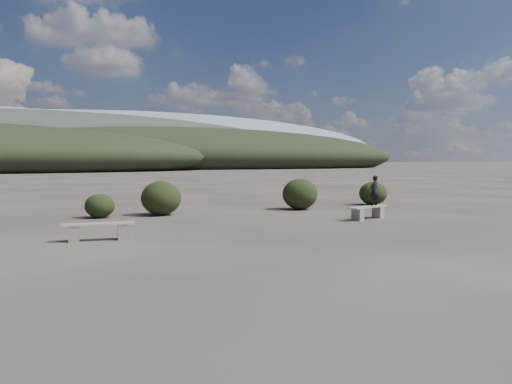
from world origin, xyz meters
TOP-DOWN VIEW (x-y plane):
  - ground at (0.00, 0.00)m, footprint 1200.00×1200.00m
  - bench_left at (-4.69, 4.00)m, footprint 1.74×0.61m
  - bench_right at (4.03, 4.61)m, footprint 1.79×0.86m
  - seated_person at (4.35, 4.71)m, footprint 0.41×0.32m
  - shrub_a at (-3.87, 9.02)m, footprint 1.00×1.00m
  - shrub_b at (-1.77, 8.89)m, footprint 1.42×1.42m
  - shrub_d at (3.75, 8.48)m, footprint 1.40×1.40m
  - shrub_e at (7.69, 8.81)m, footprint 1.21×1.21m
  - mountain_ridges at (-7.48, 339.06)m, footprint 500.00×400.00m

SIDE VIEW (x-z plane):
  - ground at x=0.00m, z-range 0.00..0.00m
  - bench_left at x=-4.69m, z-range 0.05..0.47m
  - bench_right at x=4.03m, z-range 0.05..0.49m
  - shrub_a at x=-3.87m, z-range 0.00..0.82m
  - shrub_e at x=7.69m, z-range 0.00..1.01m
  - shrub_b at x=-1.77m, z-range 0.00..1.22m
  - shrub_d at x=3.75m, z-range 0.00..1.23m
  - seated_person at x=4.35m, z-range 0.44..1.45m
  - mountain_ridges at x=-7.48m, z-range -17.16..38.84m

